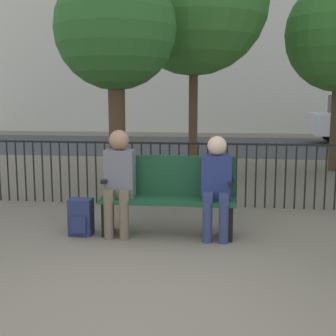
% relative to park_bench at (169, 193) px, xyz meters
% --- Properties ---
extents(ground_plane, '(80.00, 80.00, 0.00)m').
position_rel_park_bench_xyz_m(ground_plane, '(0.00, -2.28, -0.49)').
color(ground_plane, '#706656').
extents(park_bench, '(1.56, 0.45, 0.92)m').
position_rel_park_bench_xyz_m(park_bench, '(0.00, 0.00, 0.00)').
color(park_bench, '#194728').
rests_on(park_bench, ground).
extents(seated_person_0, '(0.34, 0.39, 1.23)m').
position_rel_park_bench_xyz_m(seated_person_0, '(-0.57, -0.13, 0.21)').
color(seated_person_0, brown).
rests_on(seated_person_0, ground).
extents(seated_person_1, '(0.34, 0.39, 1.18)m').
position_rel_park_bench_xyz_m(seated_person_1, '(0.56, -0.13, 0.18)').
color(seated_person_1, navy).
rests_on(seated_person_1, ground).
extents(backpack, '(0.27, 0.24, 0.43)m').
position_rel_park_bench_xyz_m(backpack, '(-1.02, -0.20, -0.28)').
color(backpack, navy).
rests_on(backpack, ground).
extents(fence_railing, '(9.01, 0.03, 0.95)m').
position_rel_park_bench_xyz_m(fence_railing, '(-0.02, 1.42, 0.07)').
color(fence_railing, black).
rests_on(fence_railing, ground).
extents(tree_0, '(2.00, 2.00, 3.70)m').
position_rel_park_bench_xyz_m(tree_0, '(-1.16, 2.33, 2.18)').
color(tree_0, '#4C3823').
rests_on(tree_0, ground).
extents(tree_1, '(2.95, 2.95, 4.95)m').
position_rel_park_bench_xyz_m(tree_1, '(-0.01, 4.18, 2.98)').
color(tree_1, '#4C3823').
rests_on(tree_1, ground).
extents(street_surface, '(24.00, 6.00, 0.01)m').
position_rel_park_bench_xyz_m(street_surface, '(0.00, 9.72, -0.48)').
color(street_surface, '#3D3D3F').
rests_on(street_surface, ground).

